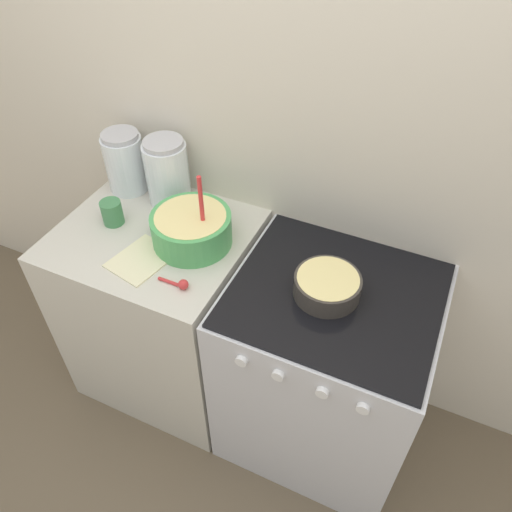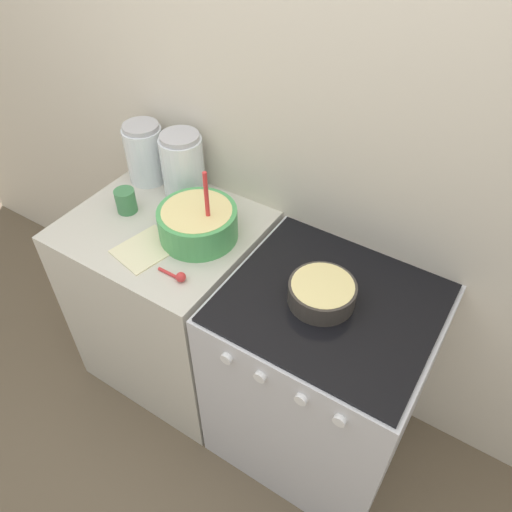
{
  "view_description": "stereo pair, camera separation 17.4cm",
  "coord_description": "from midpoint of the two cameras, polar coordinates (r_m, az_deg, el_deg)",
  "views": [
    {
      "loc": [
        0.6,
        -0.82,
        2.15
      ],
      "look_at": [
        0.07,
        0.33,
        0.95
      ],
      "focal_mm": 35.0,
      "sensor_mm": 36.0,
      "label": 1
    },
    {
      "loc": [
        0.76,
        -0.74,
        2.15
      ],
      "look_at": [
        0.07,
        0.33,
        0.95
      ],
      "focal_mm": 35.0,
      "sensor_mm": 36.0,
      "label": 2
    }
  ],
  "objects": [
    {
      "name": "recipe_page",
      "position": [
        1.87,
        -15.61,
        -0.52
      ],
      "size": [
        0.22,
        0.25,
        0.01
      ],
      "color": "beige",
      "rests_on": "countertop_cabinet"
    },
    {
      "name": "measuring_spoon",
      "position": [
        1.73,
        -11.52,
        -3.29
      ],
      "size": [
        0.12,
        0.04,
        0.04
      ],
      "color": "red",
      "rests_on": "countertop_cabinet"
    },
    {
      "name": "tin_can",
      "position": [
        2.03,
        -18.52,
        4.64
      ],
      "size": [
        0.08,
        0.08,
        0.1
      ],
      "color": "#3F7F4C",
      "rests_on": "countertop_cabinet"
    },
    {
      "name": "stove",
      "position": [
        2.05,
        5.3,
        -12.84
      ],
      "size": [
        0.72,
        0.66,
        0.9
      ],
      "color": "silver",
      "rests_on": "ground_plane"
    },
    {
      "name": "wall_back",
      "position": [
        1.86,
        -0.39,
        12.91
      ],
      "size": [
        4.47,
        0.05,
        2.4
      ],
      "color": "beige",
      "rests_on": "ground_plane"
    },
    {
      "name": "mixing_bowl",
      "position": [
        1.85,
        -10.07,
        3.14
      ],
      "size": [
        0.3,
        0.3,
        0.31
      ],
      "color": "#4CA559",
      "rests_on": "countertop_cabinet"
    },
    {
      "name": "storage_jar_middle",
      "position": [
        2.05,
        -12.5,
        8.85
      ],
      "size": [
        0.17,
        0.17,
        0.28
      ],
      "color": "silver",
      "rests_on": "countertop_cabinet"
    },
    {
      "name": "ground_plane",
      "position": [
        2.38,
        -7.56,
        -21.51
      ],
      "size": [
        12.0,
        12.0,
        0.0
      ],
      "primitive_type": "plane",
      "color": "brown"
    },
    {
      "name": "countertop_cabinet",
      "position": [
        2.28,
        -12.44,
        -6.11
      ],
      "size": [
        0.73,
        0.65,
        0.9
      ],
      "color": "beige",
      "rests_on": "ground_plane"
    },
    {
      "name": "storage_jar_left",
      "position": [
        2.17,
        -16.94,
        9.78
      ],
      "size": [
        0.16,
        0.16,
        0.26
      ],
      "color": "silver",
      "rests_on": "countertop_cabinet"
    },
    {
      "name": "baking_pan",
      "position": [
        1.66,
        5.19,
        -3.52
      ],
      "size": [
        0.22,
        0.22,
        0.08
      ],
      "color": "#38332D",
      "rests_on": "stove"
    }
  ]
}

